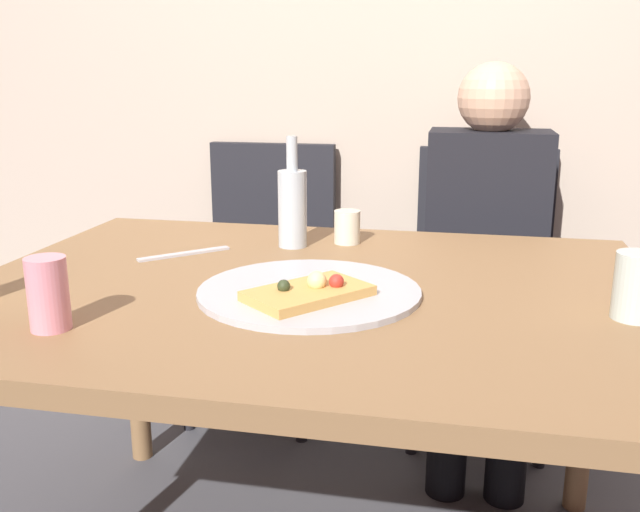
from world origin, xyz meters
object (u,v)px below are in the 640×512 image
object	(u,v)px
dining_table	(309,319)
wine_glass	(637,286)
pizza_slice_last	(309,292)
chair_left	(265,260)
tumbler_far	(347,227)
soda_can	(48,294)
chair_right	(482,272)
wine_bottle	(292,206)
table_knife	(184,254)
guest_in_sweater	(486,245)
pizza_tray	(309,292)

from	to	relation	value
dining_table	wine_glass	distance (m)	0.61
dining_table	pizza_slice_last	bearing A→B (deg)	-77.12
dining_table	chair_left	distance (m)	1.00
tumbler_far	soda_can	size ratio (longest dim) A/B	0.67
dining_table	tumbler_far	bearing A→B (deg)	87.38
soda_can	dining_table	bearing A→B (deg)	42.30
soda_can	chair_right	bearing A→B (deg)	59.86
soda_can	pizza_slice_last	bearing A→B (deg)	28.53
pizza_slice_last	chair_right	distance (m)	1.12
wine_bottle	table_knife	bearing A→B (deg)	-149.61
guest_in_sweater	tumbler_far	bearing A→B (deg)	49.93
dining_table	wine_bottle	distance (m)	0.36
tumbler_far	table_knife	distance (m)	0.40
wine_glass	dining_table	bearing A→B (deg)	172.30
dining_table	guest_in_sweater	bearing A→B (deg)	64.68
pizza_slice_last	wine_glass	xyz separation A→B (m)	(0.56, 0.04, 0.03)
soda_can	table_knife	size ratio (longest dim) A/B	0.55
pizza_slice_last	chair_left	xyz separation A→B (m)	(-0.39, 1.04, -0.24)
dining_table	guest_in_sweater	xyz separation A→B (m)	(0.36, 0.77, -0.01)
wine_glass	pizza_slice_last	bearing A→B (deg)	-176.12
pizza_slice_last	tumbler_far	distance (m)	0.47
chair_right	soda_can	bearing A→B (deg)	59.86
pizza_slice_last	wine_glass	bearing A→B (deg)	3.88
pizza_slice_last	table_knife	distance (m)	0.46
dining_table	pizza_tray	size ratio (longest dim) A/B	3.25
pizza_slice_last	wine_glass	size ratio (longest dim) A/B	2.17
wine_bottle	soda_can	distance (m)	0.68
dining_table	pizza_slice_last	distance (m)	0.16
chair_left	guest_in_sweater	bearing A→B (deg)	168.25
pizza_slice_last	wine_glass	world-z (taller)	wine_glass
wine_glass	chair_right	xyz separation A→B (m)	(-0.23, 1.00, -0.27)
dining_table	pizza_tray	bearing A→B (deg)	-76.98
pizza_slice_last	chair_left	size ratio (longest dim) A/B	0.28
chair_right	table_knife	bearing A→B (deg)	47.35
dining_table	pizza_slice_last	size ratio (longest dim) A/B	5.46
wine_bottle	soda_can	xyz separation A→B (m)	(-0.25, -0.63, -0.04)
chair_right	guest_in_sweater	bearing A→B (deg)	90.00
dining_table	soda_can	size ratio (longest dim) A/B	11.29
soda_can	table_knife	world-z (taller)	soda_can
wine_glass	wine_bottle	bearing A→B (deg)	151.59
table_knife	pizza_tray	bearing A→B (deg)	102.32
dining_table	tumbler_far	world-z (taller)	tumbler_far
table_knife	soda_can	bearing A→B (deg)	42.37
wine_glass	soda_can	size ratio (longest dim) A/B	0.95
wine_bottle	guest_in_sweater	world-z (taller)	guest_in_sweater
dining_table	table_knife	distance (m)	0.38
soda_can	guest_in_sweater	world-z (taller)	guest_in_sweater
wine_bottle	wine_glass	world-z (taller)	wine_bottle
chair_left	guest_in_sweater	xyz separation A→B (m)	(0.73, -0.15, 0.13)
wine_bottle	wine_glass	xyz separation A→B (m)	(0.70, -0.38, -0.04)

